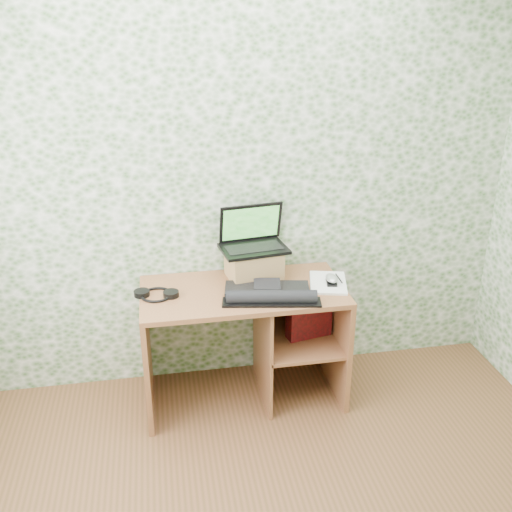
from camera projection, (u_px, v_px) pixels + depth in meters
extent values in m
plane|color=silver|center=(234.00, 185.00, 3.42)|extent=(3.50, 0.00, 3.50)
cube|color=brown|center=(243.00, 292.00, 3.36)|extent=(1.20, 0.60, 0.03)
cube|color=brown|center=(147.00, 355.00, 3.42)|extent=(0.03, 0.60, 0.72)
cube|color=brown|center=(335.00, 337.00, 3.61)|extent=(0.03, 0.60, 0.72)
cube|color=brown|center=(263.00, 344.00, 3.53)|extent=(0.02, 0.56, 0.72)
cube|color=brown|center=(299.00, 338.00, 3.56)|extent=(0.46, 0.56, 0.02)
cube|color=brown|center=(290.00, 318.00, 3.83)|extent=(0.48, 0.02, 0.72)
cube|color=#A17648|center=(254.00, 264.00, 3.47)|extent=(0.34, 0.30, 0.18)
cube|color=black|center=(254.00, 249.00, 3.43)|extent=(0.42, 0.32, 0.02)
cube|color=black|center=(254.00, 248.00, 3.41)|extent=(0.35, 0.19, 0.00)
cube|color=black|center=(251.00, 222.00, 3.47)|extent=(0.39, 0.12, 0.24)
cube|color=#1C5E1A|center=(251.00, 223.00, 3.47)|extent=(0.35, 0.10, 0.21)
cube|color=black|center=(267.00, 290.00, 3.31)|extent=(0.51, 0.26, 0.04)
cube|color=black|center=(267.00, 288.00, 3.30)|extent=(0.18, 0.18, 0.06)
cylinder|color=black|center=(272.00, 297.00, 3.19)|extent=(0.51, 0.16, 0.08)
cube|color=black|center=(272.00, 302.00, 3.19)|extent=(0.56, 0.20, 0.01)
torus|color=black|center=(156.00, 295.00, 3.28)|extent=(0.22, 0.22, 0.02)
cylinder|color=black|center=(142.00, 293.00, 3.28)|extent=(0.09, 0.09, 0.03)
cylinder|color=black|center=(171.00, 294.00, 3.27)|extent=(0.09, 0.09, 0.03)
cube|color=white|center=(328.00, 283.00, 3.42)|extent=(0.28, 0.35, 0.01)
ellipsoid|color=#BABABD|center=(332.00, 280.00, 3.40)|extent=(0.09, 0.13, 0.04)
cylinder|color=black|center=(339.00, 278.00, 3.46)|extent=(0.01, 0.13, 0.01)
cube|color=maroon|center=(309.00, 312.00, 3.50)|extent=(0.29, 0.14, 0.33)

